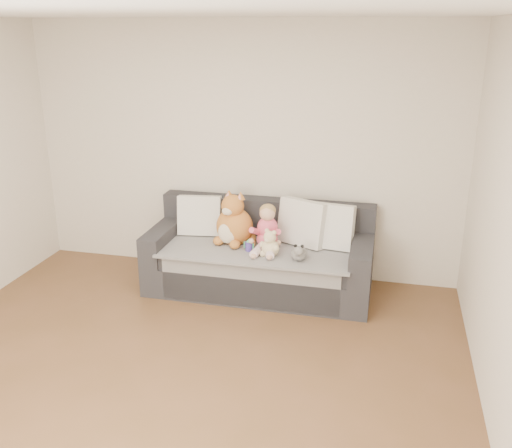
{
  "coord_description": "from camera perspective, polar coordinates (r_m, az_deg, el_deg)",
  "views": [
    {
      "loc": [
        1.49,
        -3.07,
        2.54
      ],
      "look_at": [
        0.3,
        1.87,
        0.75
      ],
      "focal_mm": 40.0,
      "sensor_mm": 36.0,
      "label": 1
    }
  ],
  "objects": [
    {
      "name": "room_shell",
      "position": [
        3.99,
        -9.1,
        1.08
      ],
      "size": [
        5.0,
        5.0,
        5.0
      ],
      "color": "brown",
      "rests_on": "ground"
    },
    {
      "name": "plush_cow",
      "position": [
        5.26,
        4.33,
        -2.9
      ],
      "size": [
        0.15,
        0.23,
        0.18
      ],
      "rotation": [
        0.0,
        0.0,
        0.09
      ],
      "color": "white",
      "rests_on": "sofa"
    },
    {
      "name": "sippy_cup",
      "position": [
        5.47,
        -0.72,
        -2.08
      ],
      "size": [
        0.11,
        0.08,
        0.12
      ],
      "rotation": [
        0.0,
        0.0,
        -0.26
      ],
      "color": "#4D3AA0",
      "rests_on": "sofa"
    },
    {
      "name": "cushion_right_back",
      "position": [
        5.61,
        4.69,
        0.14
      ],
      "size": [
        0.54,
        0.4,
        0.46
      ],
      "rotation": [
        0.0,
        0.0,
        -0.41
      ],
      "color": "beige",
      "rests_on": "sofa"
    },
    {
      "name": "sofa",
      "position": [
        5.72,
        0.44,
        -3.55
      ],
      "size": [
        2.2,
        0.94,
        0.85
      ],
      "color": "#26262A",
      "rests_on": "ground"
    },
    {
      "name": "plush_cat",
      "position": [
        5.63,
        -2.23,
        0.06
      ],
      "size": [
        0.43,
        0.39,
        0.56
      ],
      "rotation": [
        0.0,
        0.0,
        -0.31
      ],
      "color": "#B15827",
      "rests_on": "sofa"
    },
    {
      "name": "teddy_bear",
      "position": [
        5.33,
        1.4,
        -2.16
      ],
      "size": [
        0.2,
        0.17,
        0.27
      ],
      "rotation": [
        0.0,
        0.0,
        -0.43
      ],
      "color": "beige",
      "rests_on": "sofa"
    },
    {
      "name": "cushion_right_front",
      "position": [
        5.56,
        7.32,
        -0.2
      ],
      "size": [
        0.5,
        0.27,
        0.45
      ],
      "rotation": [
        0.0,
        0.0,
        -0.13
      ],
      "color": "beige",
      "rests_on": "sofa"
    },
    {
      "name": "cushion_left",
      "position": [
        5.9,
        -5.66,
        0.87
      ],
      "size": [
        0.47,
        0.26,
        0.42
      ],
      "rotation": [
        0.0,
        0.0,
        0.15
      ],
      "color": "beige",
      "rests_on": "sofa"
    },
    {
      "name": "toddler",
      "position": [
        5.48,
        1.09,
        -0.66
      ],
      "size": [
        0.32,
        0.45,
        0.45
      ],
      "rotation": [
        0.0,
        0.0,
        0.05
      ],
      "color": "#E65171",
      "rests_on": "sofa"
    }
  ]
}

